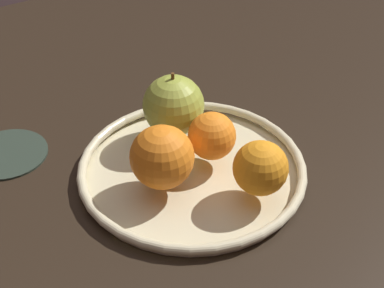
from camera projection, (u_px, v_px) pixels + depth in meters
ground_plane at (192, 185)px, 72.80cm from camera, size 126.40×126.40×4.00cm
fruit_bowl at (192, 168)px, 71.01cm from camera, size 28.87×28.87×1.80cm
apple at (173, 106)px, 73.34cm from camera, size 8.16×8.16×8.96cm
orange_back_left at (261, 168)px, 64.64cm from camera, size 6.52×6.52×6.52cm
orange_front_left at (162, 157)px, 65.31cm from camera, size 7.66×7.66×7.66cm
orange_center at (213, 137)px, 69.63cm from camera, size 6.09×6.09×6.09cm
ambient_coaster at (7, 153)px, 74.44cm from camera, size 10.71×10.71×0.60cm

